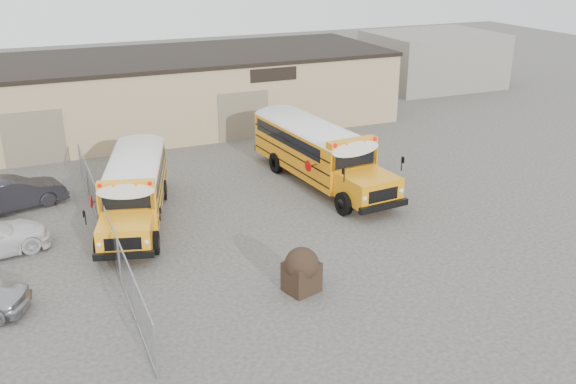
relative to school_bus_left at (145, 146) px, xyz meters
name	(u,v)px	position (x,y,z in m)	size (l,w,h in m)	color
ground	(276,252)	(2.80, -11.10, -1.57)	(120.00, 120.00, 0.00)	#3E3B38
warehouse	(159,91)	(2.80, 8.90, 0.81)	(30.20, 10.20, 4.67)	tan
chainlink_fence	(106,227)	(-3.20, -8.10, -0.66)	(0.07, 18.07, 1.81)	gray
distant_building_right	(432,59)	(26.80, 12.90, 0.63)	(10.00, 8.00, 4.40)	gray
school_bus_left	(145,146)	(0.00, 0.00, 0.00)	(4.68, 9.50, 2.71)	#FFA217
school_bus_right	(261,119)	(7.20, 1.87, 0.20)	(3.54, 10.64, 3.06)	orange
tarp_bundle	(302,269)	(2.51, -14.21, -0.72)	(1.33, 1.26, 1.65)	black
car_dark	(13,194)	(-6.52, -2.30, -0.81)	(1.59, 4.56, 1.50)	black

